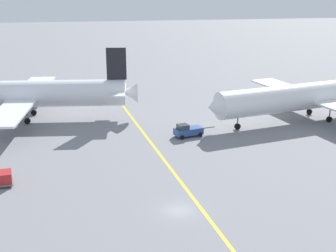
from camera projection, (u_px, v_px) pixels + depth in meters
ground_plane at (179, 210)px, 65.39m from camera, size 600.00×600.00×0.00m
taxiway_stripe at (180, 180)px, 75.12m from camera, size 13.99×119.30×0.01m
airliner_at_gate_left at (15, 94)px, 105.30m from camera, size 55.76×45.23×16.11m
airliner_being_pushed at (311, 96)px, 105.57m from camera, size 50.90×45.07×17.14m
pushback_tug at (188, 131)px, 95.45m from camera, size 8.97×3.99×2.98m
gse_container_dolly_flat at (5, 178)px, 73.16m from camera, size 2.64×3.48×2.15m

